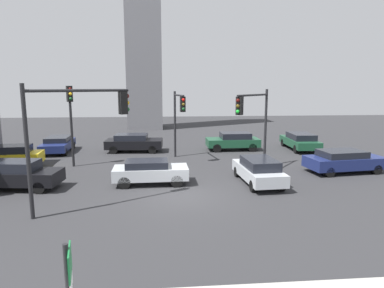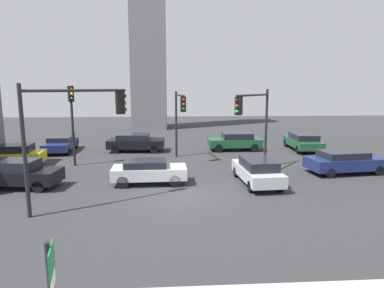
{
  "view_description": "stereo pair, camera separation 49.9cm",
  "coord_description": "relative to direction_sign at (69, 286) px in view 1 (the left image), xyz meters",
  "views": [
    {
      "loc": [
        -0.86,
        -15.56,
        5.19
      ],
      "look_at": [
        0.96,
        5.34,
        1.59
      ],
      "focal_mm": 31.7,
      "sensor_mm": 36.0,
      "label": 1
    },
    {
      "loc": [
        -0.36,
        -15.6,
        5.19
      ],
      "look_at": [
        0.96,
        5.34,
        1.59
      ],
      "focal_mm": 31.7,
      "sensor_mm": 36.0,
      "label": 2
    }
  ],
  "objects": [
    {
      "name": "car_3",
      "position": [
        7.52,
        21.0,
        -0.75
      ],
      "size": [
        4.25,
        1.95,
        1.44
      ],
      "rotation": [
        0.0,
        0.0,
        3.15
      ],
      "color": "#19472D",
      "rests_on": "ground_plane"
    },
    {
      "name": "traffic_light_3",
      "position": [
        -4.06,
        16.24,
        2.1
      ],
      "size": [
        0.44,
        0.49,
        5.2
      ],
      "rotation": [
        0.0,
        0.0,
        -1.02
      ],
      "color": "black",
      "rests_on": "ground_plane"
    },
    {
      "name": "traffic_light_0",
      "position": [
        -1.7,
        8.28,
        2.28
      ],
      "size": [
        3.81,
        2.28,
        5.29
      ],
      "rotation": [
        0.0,
        0.0,
        0.52
      ],
      "color": "black",
      "rests_on": "ground_plane"
    },
    {
      "name": "ground_plane",
      "position": [
        2.64,
        9.63,
        -1.52
      ],
      "size": [
        85.28,
        85.28,
        0.0
      ],
      "primitive_type": "plane",
      "color": "#2D2D30"
    },
    {
      "name": "car_0",
      "position": [
        1.06,
        11.73,
        -0.81
      ],
      "size": [
        3.98,
        1.73,
        1.3
      ],
      "rotation": [
        0.0,
        0.0,
        0.02
      ],
      "color": "#ADB2B7",
      "rests_on": "ground_plane"
    },
    {
      "name": "car_6",
      "position": [
        -0.56,
        21.02,
        -0.77
      ],
      "size": [
        4.52,
        2.25,
        1.41
      ],
      "rotation": [
        0.0,
        0.0,
        -0.05
      ],
      "color": "black",
      "rests_on": "ground_plane"
    },
    {
      "name": "car_1",
      "position": [
        -6.5,
        21.3,
        -0.85
      ],
      "size": [
        2.15,
        4.43,
        1.23
      ],
      "rotation": [
        0.0,
        0.0,
        -1.51
      ],
      "color": "navy",
      "rests_on": "ground_plane"
    },
    {
      "name": "car_4",
      "position": [
        6.86,
        11.34,
        -0.79
      ],
      "size": [
        1.98,
        4.35,
        1.4
      ],
      "rotation": [
        0.0,
        0.0,
        1.63
      ],
      "color": "#ADB2B7",
      "rests_on": "ground_plane"
    },
    {
      "name": "skyline_tower",
      "position": [
        -0.3,
        36.29,
        12.94
      ],
      "size": [
        4.15,
        4.15,
        28.91
      ],
      "primitive_type": "cube",
      "color": "slate",
      "rests_on": "ground_plane"
    },
    {
      "name": "traffic_light_1",
      "position": [
        2.89,
        17.43,
        1.89
      ],
      "size": [
        0.69,
        2.85,
        4.82
      ],
      "rotation": [
        0.0,
        0.0,
        -1.4
      ],
      "color": "black",
      "rests_on": "ground_plane"
    },
    {
      "name": "car_2",
      "position": [
        -5.67,
        11.46,
        -0.76
      ],
      "size": [
        4.43,
        2.2,
        1.45
      ],
      "rotation": [
        0.0,
        0.0,
        -0.12
      ],
      "color": "black",
      "rests_on": "ground_plane"
    },
    {
      "name": "car_7",
      "position": [
        -7.94,
        15.98,
        -0.73
      ],
      "size": [
        4.12,
        2.07,
        1.49
      ],
      "rotation": [
        0.0,
        0.0,
        3.23
      ],
      "color": "yellow",
      "rests_on": "ground_plane"
    },
    {
      "name": "traffic_light_2",
      "position": [
        7.17,
        13.83,
        2.03
      ],
      "size": [
        2.69,
        3.14,
        4.99
      ],
      "rotation": [
        0.0,
        0.0,
        -2.27
      ],
      "color": "black",
      "rests_on": "ground_plane"
    },
    {
      "name": "direction_sign",
      "position": [
        0.0,
        0.0,
        0.0
      ],
      "size": [
        0.2,
        0.72,
        2.21
      ],
      "rotation": [
        0.0,
        0.0,
        0.21
      ],
      "color": "black",
      "rests_on": "ground_plane"
    },
    {
      "name": "car_5",
      "position": [
        12.71,
        13.28,
        -0.79
      ],
      "size": [
        4.8,
        2.52,
        1.36
      ],
      "rotation": [
        0.0,
        0.0,
        0.12
      ],
      "color": "navy",
      "rests_on": "ground_plane"
    },
    {
      "name": "car_8",
      "position": [
        13.02,
        20.67,
        -0.78
      ],
      "size": [
        2.1,
        4.72,
        1.38
      ],
      "rotation": [
        0.0,
        0.0,
        1.53
      ],
      "color": "#19472D",
      "rests_on": "ground_plane"
    }
  ]
}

